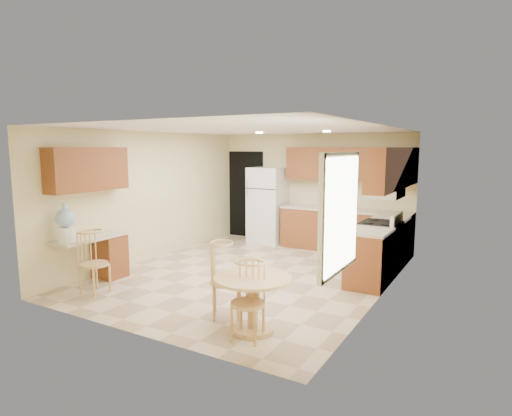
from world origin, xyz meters
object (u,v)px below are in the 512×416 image
Objects in this scene: dining_table at (253,296)px; chair_desk at (89,257)px; chair_table_a at (222,274)px; chair_table_b at (244,296)px; water_crock at (66,224)px; stove at (379,247)px; refrigerator at (268,205)px.

chair_desk is at bearing -178.14° from dining_table.
chair_table_a is 0.75m from chair_table_b.
chair_desk reaches higher than dining_table.
dining_table is at bearing 2.11° from water_crock.
stove is 1.17× the size of dining_table.
stove is at bearing 77.65° from dining_table.
chair_table_a is at bearing 164.11° from dining_table.
chair_table_b is 1.51× the size of water_crock.
dining_table is at bearing -63.66° from refrigerator.
water_crock is at bearing -139.94° from stove.
stove reaches higher than chair_table_a.
refrigerator is 1.88× the size of dining_table.
water_crock reaches higher than chair_table_a.
chair_desk is 0.65m from water_crock.
dining_table is at bearing -89.97° from chair_table_b.
chair_table_b is (2.23, -4.69, -0.32)m from refrigerator.
water_crock is at bearing -117.12° from chair_table_a.
dining_table is 0.95× the size of chair_table_a.
refrigerator is at bearing 76.92° from water_crock.
water_crock reaches higher than dining_table.
refrigerator is 4.64m from water_crock.
chair_table_a reaches higher than dining_table.
chair_desk is (-0.60, -4.49, -0.29)m from refrigerator.
refrigerator reaches higher than stove.
chair_table_a is (-0.55, 0.16, 0.15)m from dining_table.
chair_table_b is 2.84m from chair_desk.
stove is at bearing 133.13° from chair_desk.
chair_table_b reaches higher than dining_table.
stove is 3.27m from chair_table_a.
chair_table_b is (-0.65, -3.47, 0.08)m from stove.
refrigerator is at bearing -74.49° from chair_table_b.
chair_table_b is 3.32m from water_crock.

